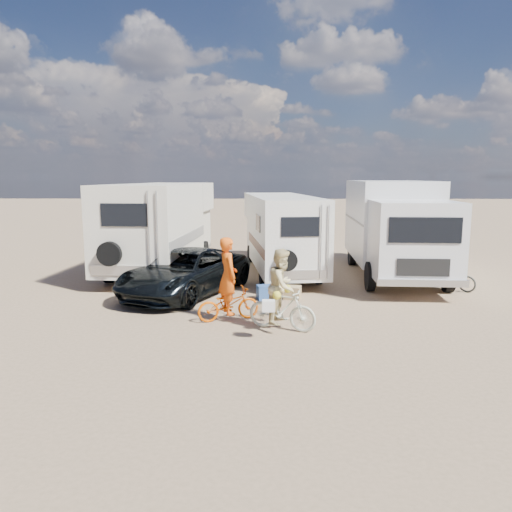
{
  "coord_description": "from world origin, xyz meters",
  "views": [
    {
      "loc": [
        -0.93,
        -10.62,
        3.58
      ],
      "look_at": [
        -1.17,
        3.25,
        1.3
      ],
      "focal_mm": 33.79,
      "sensor_mm": 36.0,
      "label": 1
    }
  ],
  "objects_px": {
    "bike_man": "(228,304)",
    "rider_man": "(228,283)",
    "rider_woman": "(282,294)",
    "rv_main": "(281,234)",
    "cooler": "(266,292)",
    "crate": "(293,293)",
    "bike_woman": "(282,309)",
    "bike_parked": "(450,278)",
    "dark_suv": "(185,272)",
    "rv_left": "(161,228)",
    "box_truck": "(395,230)"
  },
  "relations": [
    {
      "from": "rv_left",
      "to": "dark_suv",
      "type": "distance_m",
      "value": 4.25
    },
    {
      "from": "cooler",
      "to": "crate",
      "type": "xyz_separation_m",
      "value": [
        0.78,
        0.08,
        -0.02
      ]
    },
    {
      "from": "rv_left",
      "to": "cooler",
      "type": "distance_m",
      "value": 6.14
    },
    {
      "from": "dark_suv",
      "to": "rider_man",
      "type": "bearing_deg",
      "value": -36.53
    },
    {
      "from": "bike_man",
      "to": "bike_parked",
      "type": "relative_size",
      "value": 1.02
    },
    {
      "from": "crate",
      "to": "bike_woman",
      "type": "bearing_deg",
      "value": -98.13
    },
    {
      "from": "box_truck",
      "to": "dark_suv",
      "type": "relative_size",
      "value": 1.52
    },
    {
      "from": "rider_woman",
      "to": "bike_parked",
      "type": "distance_m",
      "value": 6.94
    },
    {
      "from": "bike_woman",
      "to": "cooler",
      "type": "xyz_separation_m",
      "value": [
        -0.36,
        2.88,
        -0.29
      ]
    },
    {
      "from": "dark_suv",
      "to": "cooler",
      "type": "distance_m",
      "value": 2.59
    },
    {
      "from": "bike_parked",
      "to": "bike_man",
      "type": "bearing_deg",
      "value": 152.41
    },
    {
      "from": "rider_woman",
      "to": "cooler",
      "type": "xyz_separation_m",
      "value": [
        -0.36,
        2.88,
        -0.67
      ]
    },
    {
      "from": "rider_woman",
      "to": "rv_main",
      "type": "bearing_deg",
      "value": 20.92
    },
    {
      "from": "dark_suv",
      "to": "crate",
      "type": "xyz_separation_m",
      "value": [
        3.26,
        -0.49,
        -0.51
      ]
    },
    {
      "from": "bike_woman",
      "to": "rider_man",
      "type": "distance_m",
      "value": 1.6
    },
    {
      "from": "bike_parked",
      "to": "crate",
      "type": "height_order",
      "value": "bike_parked"
    },
    {
      "from": "dark_suv",
      "to": "box_truck",
      "type": "bearing_deg",
      "value": 45.48
    },
    {
      "from": "rv_left",
      "to": "bike_woman",
      "type": "xyz_separation_m",
      "value": [
        4.36,
        -7.3,
        -1.16
      ]
    },
    {
      "from": "rv_left",
      "to": "bike_parked",
      "type": "height_order",
      "value": "rv_left"
    },
    {
      "from": "bike_woman",
      "to": "rider_woman",
      "type": "xyz_separation_m",
      "value": [
        0.0,
        0.0,
        0.38
      ]
    },
    {
      "from": "rider_woman",
      "to": "bike_parked",
      "type": "xyz_separation_m",
      "value": [
        5.53,
        4.16,
        -0.47
      ]
    },
    {
      "from": "rv_left",
      "to": "rv_main",
      "type": "bearing_deg",
      "value": 0.95
    },
    {
      "from": "rider_woman",
      "to": "cooler",
      "type": "height_order",
      "value": "rider_woman"
    },
    {
      "from": "rider_man",
      "to": "bike_parked",
      "type": "xyz_separation_m",
      "value": [
        6.86,
        3.4,
        -0.56
      ]
    },
    {
      "from": "rv_main",
      "to": "bike_woman",
      "type": "relative_size",
      "value": 4.37
    },
    {
      "from": "dark_suv",
      "to": "bike_parked",
      "type": "relative_size",
      "value": 3.2
    },
    {
      "from": "bike_parked",
      "to": "rv_left",
      "type": "bearing_deg",
      "value": 108.43
    },
    {
      "from": "dark_suv",
      "to": "bike_woman",
      "type": "relative_size",
      "value": 2.99
    },
    {
      "from": "cooler",
      "to": "crate",
      "type": "bearing_deg",
      "value": -8.58
    },
    {
      "from": "rv_left",
      "to": "box_truck",
      "type": "height_order",
      "value": "box_truck"
    },
    {
      "from": "bike_man",
      "to": "rider_man",
      "type": "bearing_deg",
      "value": -0.0
    },
    {
      "from": "box_truck",
      "to": "bike_man",
      "type": "relative_size",
      "value": 4.79
    },
    {
      "from": "rv_main",
      "to": "cooler",
      "type": "distance_m",
      "value": 4.4
    },
    {
      "from": "rv_left",
      "to": "box_truck",
      "type": "relative_size",
      "value": 1.03
    },
    {
      "from": "rider_man",
      "to": "cooler",
      "type": "relative_size",
      "value": 3.69
    },
    {
      "from": "bike_man",
      "to": "box_truck",
      "type": "bearing_deg",
      "value": -66.44
    },
    {
      "from": "rv_main",
      "to": "crate",
      "type": "relative_size",
      "value": 15.63
    },
    {
      "from": "box_truck",
      "to": "dark_suv",
      "type": "height_order",
      "value": "box_truck"
    },
    {
      "from": "rv_left",
      "to": "bike_man",
      "type": "height_order",
      "value": "rv_left"
    },
    {
      "from": "rider_man",
      "to": "cooler",
      "type": "bearing_deg",
      "value": -45.27
    },
    {
      "from": "rider_man",
      "to": "bike_parked",
      "type": "height_order",
      "value": "rider_man"
    },
    {
      "from": "rv_main",
      "to": "dark_suv",
      "type": "relative_size",
      "value": 1.46
    },
    {
      "from": "rv_main",
      "to": "bike_woman",
      "type": "height_order",
      "value": "rv_main"
    },
    {
      "from": "box_truck",
      "to": "bike_man",
      "type": "xyz_separation_m",
      "value": [
        -5.59,
        -5.48,
        -1.3
      ]
    },
    {
      "from": "bike_woman",
      "to": "dark_suv",
      "type": "bearing_deg",
      "value": 61.99
    },
    {
      "from": "rv_main",
      "to": "bike_man",
      "type": "height_order",
      "value": "rv_main"
    },
    {
      "from": "bike_parked",
      "to": "cooler",
      "type": "xyz_separation_m",
      "value": [
        -5.89,
        -1.28,
        -0.2
      ]
    },
    {
      "from": "rv_left",
      "to": "rider_man",
      "type": "height_order",
      "value": "rv_left"
    },
    {
      "from": "bike_parked",
      "to": "crate",
      "type": "relative_size",
      "value": 3.34
    },
    {
      "from": "bike_parked",
      "to": "rv_main",
      "type": "bearing_deg",
      "value": 97.46
    }
  ]
}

